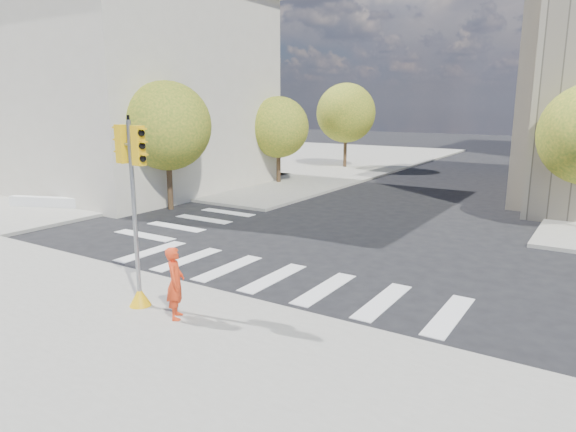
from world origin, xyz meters
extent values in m
plane|color=black|center=(0.00, 0.00, 0.00)|extent=(160.00, 160.00, 0.00)
cube|color=gray|center=(-20.00, 26.00, 0.07)|extent=(28.00, 40.00, 0.15)
cube|color=beige|center=(-20.00, 8.00, 6.00)|extent=(18.00, 14.00, 12.00)
cylinder|color=#382616|center=(-10.50, 4.00, 1.22)|extent=(0.28, 0.28, 2.45)
sphere|color=#41691E|center=(-10.50, 4.00, 4.21)|extent=(4.40, 4.40, 4.40)
cylinder|color=#382616|center=(-10.50, 14.00, 1.08)|extent=(0.28, 0.28, 2.17)
sphere|color=#41691E|center=(-10.50, 14.00, 3.77)|extent=(4.00, 4.00, 4.00)
cylinder|color=#382616|center=(-10.50, 24.00, 1.31)|extent=(0.28, 0.28, 2.62)
sphere|color=#41691E|center=(-10.50, 24.00, 4.54)|extent=(4.80, 4.80, 4.80)
cone|color=#E6AB0C|center=(-1.60, -5.98, 0.40)|extent=(0.56, 0.56, 0.50)
cylinder|color=gray|center=(-1.60, -5.98, 2.53)|extent=(0.11, 0.11, 4.76)
cylinder|color=black|center=(-1.60, -5.98, 4.96)|extent=(0.07, 0.07, 0.12)
cylinder|color=gray|center=(-1.60, -5.98, 4.31)|extent=(0.90, 0.22, 0.06)
cube|color=#E6AB0C|center=(-1.97, -5.92, 4.31)|extent=(0.33, 0.27, 0.95)
cube|color=#E6AB0C|center=(-1.22, -6.05, 4.31)|extent=(0.33, 0.27, 0.95)
imported|color=red|center=(-0.23, -6.04, 1.05)|extent=(0.74, 0.78, 1.79)
cube|color=silver|center=(-14.86, 0.89, 0.40)|extent=(5.73, 2.58, 0.50)
camera|label=1|loc=(8.38, -14.50, 5.29)|focal=32.00mm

